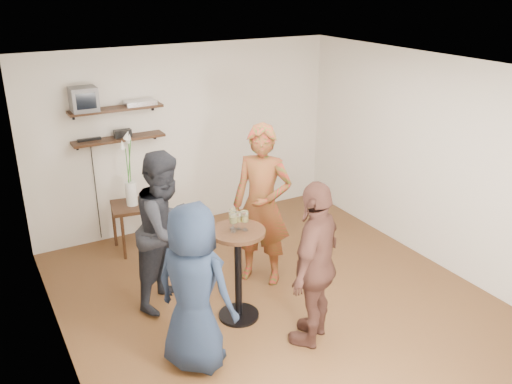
% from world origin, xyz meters
% --- Properties ---
extents(room, '(4.58, 5.08, 2.68)m').
position_xyz_m(room, '(0.00, 0.00, 1.30)').
color(room, '#4A2F18').
rests_on(room, ground).
extents(shelf_upper, '(1.20, 0.25, 0.04)m').
position_xyz_m(shelf_upper, '(-1.00, 2.38, 1.85)').
color(shelf_upper, black).
rests_on(shelf_upper, room).
extents(shelf_lower, '(1.20, 0.25, 0.04)m').
position_xyz_m(shelf_lower, '(-1.00, 2.38, 1.45)').
color(shelf_lower, black).
rests_on(shelf_lower, room).
extents(crt_monitor, '(0.32, 0.30, 0.30)m').
position_xyz_m(crt_monitor, '(-1.39, 2.38, 2.02)').
color(crt_monitor, '#59595B').
rests_on(crt_monitor, shelf_upper).
extents(dvd_deck, '(0.40, 0.24, 0.06)m').
position_xyz_m(dvd_deck, '(-0.68, 2.38, 1.90)').
color(dvd_deck, silver).
rests_on(dvd_deck, shelf_upper).
extents(radio, '(0.22, 0.10, 0.10)m').
position_xyz_m(radio, '(-0.94, 2.38, 1.52)').
color(radio, black).
rests_on(radio, shelf_lower).
extents(power_strip, '(0.30, 0.05, 0.03)m').
position_xyz_m(power_strip, '(-1.37, 2.42, 1.48)').
color(power_strip, black).
rests_on(power_strip, shelf_lower).
extents(side_table, '(0.61, 0.61, 0.64)m').
position_xyz_m(side_table, '(-1.00, 2.03, 0.54)').
color(side_table, black).
rests_on(side_table, room).
extents(vase_lilies, '(0.20, 0.20, 1.03)m').
position_xyz_m(vase_lilies, '(-1.00, 2.03, 0.97)').
color(vase_lilies, silver).
rests_on(vase_lilies, side_table).
extents(drinks_table, '(0.57, 0.57, 1.04)m').
position_xyz_m(drinks_table, '(-0.51, -0.05, 0.67)').
color(drinks_table, black).
rests_on(drinks_table, room).
extents(wine_glass_fl, '(0.07, 0.07, 0.22)m').
position_xyz_m(wine_glass_fl, '(-0.57, -0.07, 1.19)').
color(wine_glass_fl, silver).
rests_on(wine_glass_fl, drinks_table).
extents(wine_glass_fr, '(0.07, 0.07, 0.21)m').
position_xyz_m(wine_glass_fr, '(-0.45, -0.10, 1.18)').
color(wine_glass_fr, silver).
rests_on(wine_glass_fr, drinks_table).
extents(wine_glass_bl, '(0.07, 0.07, 0.21)m').
position_xyz_m(wine_glass_bl, '(-0.54, -0.00, 1.18)').
color(wine_glass_bl, silver).
rests_on(wine_glass_bl, drinks_table).
extents(wine_glass_br, '(0.06, 0.06, 0.19)m').
position_xyz_m(wine_glass_br, '(-0.49, -0.04, 1.16)').
color(wine_glass_br, silver).
rests_on(wine_glass_br, drinks_table).
extents(person_plaid, '(0.81, 0.83, 1.92)m').
position_xyz_m(person_plaid, '(0.11, 0.52, 0.96)').
color(person_plaid, red).
rests_on(person_plaid, room).
extents(person_dark, '(1.09, 1.06, 1.77)m').
position_xyz_m(person_dark, '(-1.03, 0.61, 0.89)').
color(person_dark, black).
rests_on(person_dark, room).
extents(person_navy, '(0.88, 0.96, 1.64)m').
position_xyz_m(person_navy, '(-1.21, -0.54, 0.82)').
color(person_navy, '#161F32').
rests_on(person_navy, room).
extents(person_brown, '(1.06, 0.91, 1.71)m').
position_xyz_m(person_brown, '(-0.03, -0.75, 0.85)').
color(person_brown, '#44251D').
rests_on(person_brown, room).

